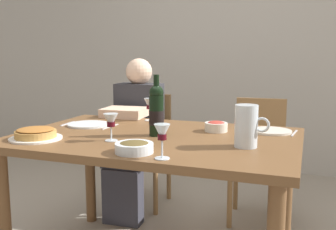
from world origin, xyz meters
TOP-DOWN VIEW (x-y plane):
  - back_wall at (0.00, 2.15)m, footprint 8.00×0.10m
  - dining_table at (0.00, 0.00)m, footprint 1.50×1.00m
  - wine_bottle at (0.01, 0.00)m, footprint 0.08×0.08m
  - water_pitcher at (0.50, -0.10)m, footprint 0.16×0.11m
  - baked_tart at (-0.55, -0.29)m, footprint 0.27×0.27m
  - salad_bowl at (0.28, 0.22)m, footprint 0.13×0.13m
  - olive_bowl at (0.05, -0.37)m, footprint 0.17×0.17m
  - wine_glass_left_diner at (0.20, -0.43)m, footprint 0.07×0.07m
  - wine_glass_right_diner at (-0.21, 0.42)m, footprint 0.07×0.07m
  - wine_glass_centre at (-0.16, -0.20)m, footprint 0.07×0.07m
  - dinner_plate_left_setting at (-0.50, 0.13)m, footprint 0.25×0.25m
  - dinner_plate_right_setting at (0.58, 0.31)m, footprint 0.23×0.23m
  - fork_left_setting at (-0.65, 0.13)m, footprint 0.02×0.16m
  - knife_left_setting at (-0.35, 0.13)m, footprint 0.02×0.18m
  - knife_right_setting at (0.70, 0.31)m, footprint 0.03×0.18m
  - spoon_right_setting at (0.43, 0.31)m, footprint 0.03×0.16m
  - chair_left at (-0.45, 0.92)m, footprint 0.42×0.42m
  - diner_left at (-0.44, 0.68)m, footprint 0.35×0.51m
  - chair_right at (0.45, 0.90)m, footprint 0.42×0.42m

SIDE VIEW (x-z plane):
  - chair_left at x=-0.45m, z-range 0.06..0.93m
  - chair_right at x=0.45m, z-range 0.06..0.93m
  - diner_left at x=-0.44m, z-range 0.04..1.20m
  - dining_table at x=0.00m, z-range 0.29..1.05m
  - fork_left_setting at x=-0.65m, z-range 0.76..0.76m
  - knife_left_setting at x=-0.35m, z-range 0.76..0.76m
  - knife_right_setting at x=0.70m, z-range 0.76..0.76m
  - spoon_right_setting at x=0.43m, z-range 0.76..0.76m
  - dinner_plate_left_setting at x=-0.50m, z-range 0.76..0.77m
  - dinner_plate_right_setting at x=0.58m, z-range 0.76..0.77m
  - olive_bowl at x=0.05m, z-range 0.76..0.81m
  - baked_tart at x=-0.55m, z-range 0.76..0.82m
  - salad_bowl at x=0.28m, z-range 0.76..0.82m
  - water_pitcher at x=0.50m, z-range 0.75..0.95m
  - wine_glass_centre at x=-0.16m, z-range 0.79..0.93m
  - wine_glass_right_diner at x=-0.21m, z-range 0.79..0.94m
  - wine_glass_left_diner at x=0.20m, z-range 0.79..0.94m
  - wine_bottle at x=0.01m, z-range 0.73..1.06m
  - back_wall at x=0.00m, z-range 0.00..2.80m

